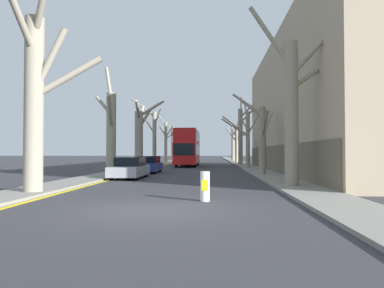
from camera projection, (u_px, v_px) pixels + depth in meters
ground_plane at (150, 210)px, 10.01m from camera, size 300.00×300.00×0.00m
sidewalk_left at (170, 162)px, 60.27m from camera, size 2.25×120.00×0.12m
sidewalk_right at (236, 162)px, 59.54m from camera, size 2.25×120.00×0.12m
building_facade_right at (333, 105)px, 28.71m from camera, size 10.08×31.51×11.31m
kerb_line_stripe at (177, 162)px, 60.18m from camera, size 0.24×120.00×0.01m
street_tree_left_0 at (36, 93)px, 13.80m from camera, size 3.04×3.25×9.34m
street_tree_left_1 at (111, 129)px, 24.00m from camera, size 2.32×4.65×8.13m
street_tree_left_2 at (140, 135)px, 33.11m from camera, size 2.82×4.37×6.87m
street_tree_left_3 at (154, 136)px, 41.73m from camera, size 4.08×2.19×8.39m
street_tree_left_4 at (166, 140)px, 52.26m from camera, size 2.93×3.85×7.32m
street_tree_left_5 at (173, 142)px, 61.40m from camera, size 2.70×4.20×6.66m
street_tree_right_0 at (292, 105)px, 16.51m from camera, size 4.52×1.67×9.00m
street_tree_right_1 at (262, 136)px, 25.72m from camera, size 3.42×4.55×6.30m
street_tree_right_2 at (247, 136)px, 35.67m from camera, size 4.32×2.80×6.85m
street_tree_right_3 at (241, 133)px, 44.99m from camera, size 2.79×3.05×9.23m
street_tree_right_4 at (237, 142)px, 55.00m from camera, size 3.43×4.18×8.33m
street_tree_right_5 at (233, 143)px, 64.79m from camera, size 1.85×3.43×7.81m
double_decker_bus at (188, 146)px, 42.20m from camera, size 2.54×11.26×4.34m
parked_car_0 at (130, 168)px, 22.30m from camera, size 1.84×4.36×1.38m
parked_car_1 at (148, 165)px, 28.43m from camera, size 1.88×4.53×1.38m
traffic_bollard at (205, 186)px, 11.85m from camera, size 0.32×0.34×1.03m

